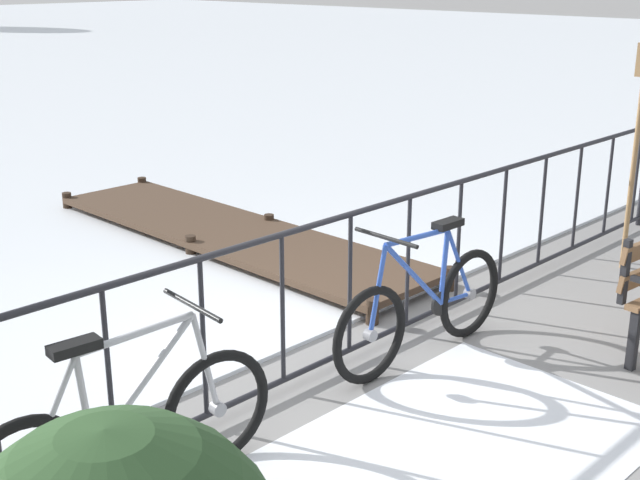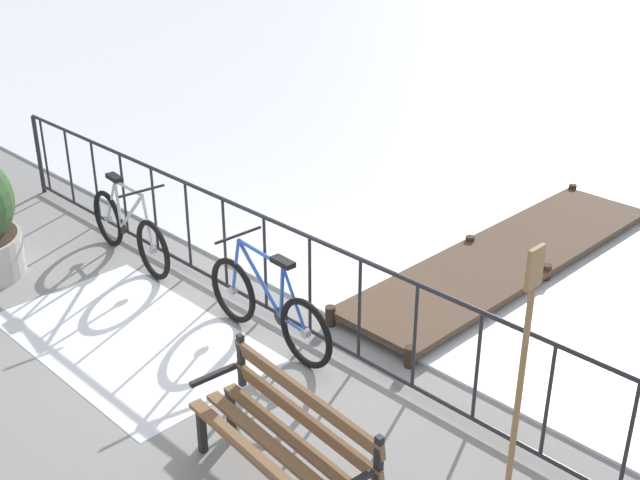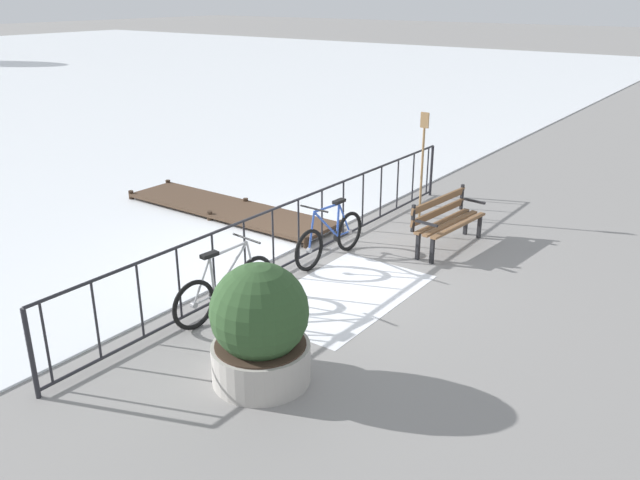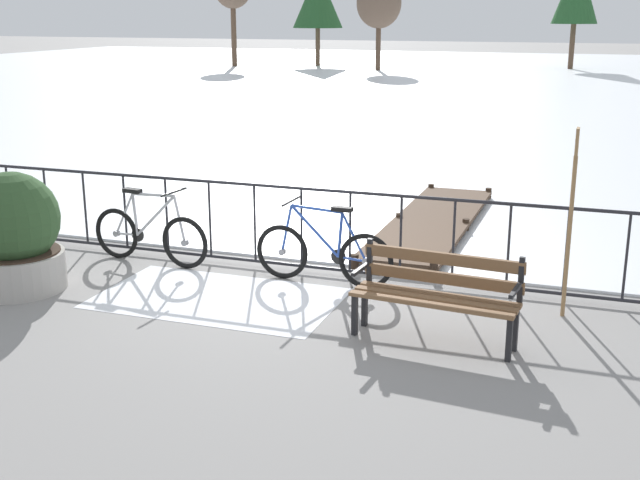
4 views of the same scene
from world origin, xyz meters
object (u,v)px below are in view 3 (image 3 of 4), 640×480
object	(u,v)px
park_bench	(446,218)
planter_with_shrub	(260,327)
bicycle_near_railing	(330,238)
bicycle_second	(226,289)
oar_upright	(423,158)

from	to	relation	value
park_bench	planter_with_shrub	bearing A→B (deg)	-178.33
bicycle_near_railing	bicycle_second	xyz separation A→B (m)	(-2.34, 0.03, 0.00)
bicycle_second	park_bench	size ratio (longest dim) A/B	1.04
park_bench	bicycle_second	bearing A→B (deg)	162.29
bicycle_second	bicycle_near_railing	bearing A→B (deg)	-0.76
bicycle_near_railing	planter_with_shrub	bearing A→B (deg)	-157.24
park_bench	bicycle_near_railing	bearing A→B (deg)	142.41
bicycle_near_railing	oar_upright	bearing A→B (deg)	-3.37
oar_upright	planter_with_shrub	bearing A→B (deg)	-168.61
bicycle_near_railing	bicycle_second	distance (m)	2.34
park_bench	oar_upright	size ratio (longest dim) A/B	0.83
bicycle_near_railing	park_bench	size ratio (longest dim) A/B	1.04
bicycle_near_railing	park_bench	bearing A→B (deg)	-37.59
bicycle_near_railing	planter_with_shrub	xyz separation A→B (m)	(-3.25, -1.36, 0.28)
bicycle_second	planter_with_shrub	world-z (taller)	planter_with_shrub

